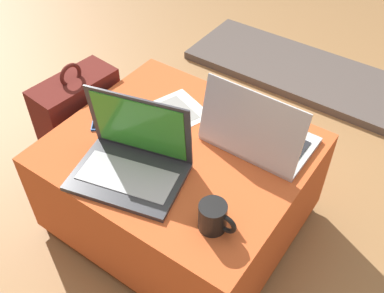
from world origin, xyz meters
name	(u,v)px	position (x,y,z in m)	size (l,w,h in m)	color
ground_plane	(182,219)	(0.00, 0.00, 0.00)	(14.00, 14.00, 0.00)	#9E7042
ottoman	(181,186)	(0.00, 0.00, 0.21)	(0.87, 0.76, 0.42)	maroon
laptop_near	(132,159)	(-0.06, -0.18, 0.48)	(0.41, 0.33, 0.26)	#333338
laptop_far	(257,134)	(0.21, 0.16, 0.47)	(0.37, 0.25, 0.25)	silver
cell_phone	(102,118)	(-0.33, -0.04, 0.43)	(0.14, 0.15, 0.01)	#1E4C9E
backpack	(80,124)	(-0.57, 0.03, 0.22)	(0.24, 0.37, 0.54)	#5B1E19
paper_sheet	(165,116)	(-0.14, 0.10, 0.42)	(0.30, 0.35, 0.00)	silver
coffee_mug	(214,217)	(0.28, -0.22, 0.47)	(0.12, 0.08, 0.09)	black
fireplace_hearth	(308,74)	(0.00, 1.24, 0.02)	(1.40, 0.50, 0.04)	#564C47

